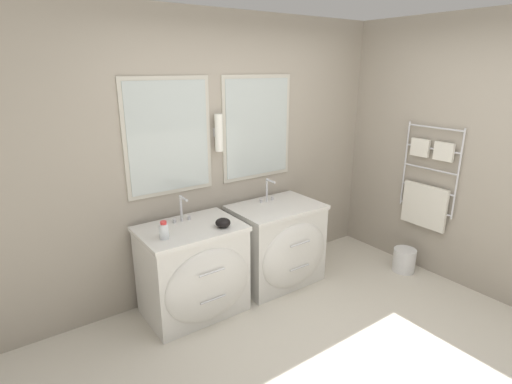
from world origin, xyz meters
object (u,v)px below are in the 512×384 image
toiletry_bottle (164,231)px  waste_bin (404,260)px  vanity_left (194,271)px  vanity_right (278,244)px  amenity_bowl (223,223)px

toiletry_bottle → waste_bin: size_ratio=0.58×
toiletry_bottle → waste_bin: (2.45, -0.56, -0.75)m
vanity_left → vanity_right: size_ratio=1.00×
waste_bin → amenity_bowl: bearing=165.9°
toiletry_bottle → amenity_bowl: toiletry_bottle is taller
vanity_left → toiletry_bottle: bearing=-167.3°
vanity_right → amenity_bowl: (-0.71, -0.13, 0.44)m
vanity_left → vanity_right: 0.94m
toiletry_bottle → waste_bin: toiletry_bottle is taller
vanity_right → amenity_bowl: amenity_bowl is taller
vanity_left → vanity_right: same height
vanity_right → toiletry_bottle: bearing=-177.1°
vanity_right → toiletry_bottle: toiletry_bottle is taller
vanity_left → waste_bin: size_ratio=3.45×
vanity_left → amenity_bowl: size_ratio=6.63×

